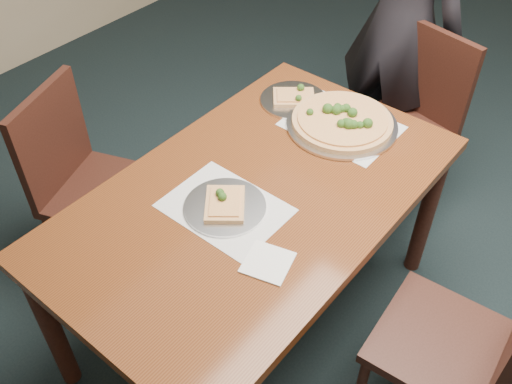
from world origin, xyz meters
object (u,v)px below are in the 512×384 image
Objects in this scene: chair_left at (84,177)px; pizza_pan at (342,121)px; dining_table at (256,211)px; slice_plate_near at (225,205)px; chair_far at (411,114)px; slice_plate_far at (294,99)px; chair_right at (470,345)px; diner at (401,23)px.

chair_left reaches higher than pizza_pan.
slice_plate_near reaches higher than dining_table.
chair_far is at bearing 85.05° from slice_plate_near.
slice_plate_near is 0.69m from slice_plate_far.
pizza_pan is (-0.80, 0.43, 0.26)m from chair_right.
pizza_pan reaches higher than slice_plate_far.
slice_plate_far is (-0.25, 0.02, -0.01)m from pizza_pan.
slice_plate_near is (-0.85, -0.20, 0.25)m from chair_right.
slice_plate_near is (-0.10, -1.20, 0.25)m from chair_far.
chair_far and chair_left have the same top height.
slice_plate_near is (-0.05, -0.64, -0.01)m from pizza_pan.
pizza_pan is (-0.05, -0.57, 0.26)m from chair_far.
dining_table is at bearing -92.52° from pizza_pan.
diner is at bearing 94.73° from slice_plate_near.
diner is at bearing 83.66° from slice_plate_far.
chair_far is 1.00× the size of chair_left.
slice_plate_far is (-0.08, -0.74, -0.08)m from diner.
chair_right is at bearing -23.47° from slice_plate_far.
chair_right is 3.25× the size of slice_plate_far.
chair_right is 0.91m from slice_plate_near.
chair_left is at bearing -84.80° from chair_right.
slice_plate_far is (-0.20, 0.66, -0.00)m from slice_plate_near.
chair_right reaches higher than dining_table.
dining_table is 3.41× the size of pizza_pan.
dining_table is 0.59m from slice_plate_far.
slice_plate_near is at bearing 97.50° from diner.
slice_plate_near is (-0.03, -0.13, 0.11)m from dining_table.
slice_plate_near is at bearing -104.01° from dining_table.
pizza_pan reaches higher than dining_table.
chair_left is 3.25× the size of slice_plate_near.
chair_far is 2.07× the size of pizza_pan.
pizza_pan is at bearing 87.48° from dining_table.
chair_left and chair_right have the same top height.
dining_table is 1.65× the size of chair_far.
chair_far is 3.25× the size of slice_plate_far.
chair_left is 1.62m from chair_right.
dining_table is 0.81m from chair_left.
diner is (-0.15, 1.27, 0.18)m from dining_table.
chair_far reaches higher than slice_plate_far.
chair_left is (-0.84, -1.27, 0.00)m from chair_far.
dining_table is 1.29m from diner.
chair_left is at bearing -165.78° from dining_table.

